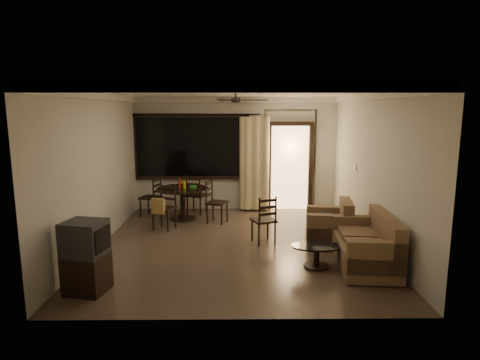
{
  "coord_description": "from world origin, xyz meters",
  "views": [
    {
      "loc": [
        -0.0,
        -7.19,
        2.47
      ],
      "look_at": [
        0.08,
        0.2,
        1.18
      ],
      "focal_mm": 30.0,
      "sensor_mm": 36.0,
      "label": 1
    }
  ],
  "objects_px": {
    "dining_chair_west": "(151,204)",
    "side_chair": "(264,229)",
    "dining_table": "(183,195)",
    "armchair": "(331,226)",
    "sofa": "(369,247)",
    "dining_chair_north": "(197,202)",
    "coffee_table": "(317,253)",
    "dining_chair_east": "(217,210)",
    "dining_chair_south": "(164,215)",
    "tv_cabinet": "(86,257)"
  },
  "relations": [
    {
      "from": "dining_chair_west",
      "to": "side_chair",
      "type": "height_order",
      "value": "dining_chair_west"
    },
    {
      "from": "dining_table",
      "to": "armchair",
      "type": "height_order",
      "value": "dining_table"
    },
    {
      "from": "sofa",
      "to": "armchair",
      "type": "xyz_separation_m",
      "value": [
        -0.33,
        1.12,
        0.01
      ]
    },
    {
      "from": "dining_table",
      "to": "sofa",
      "type": "distance_m",
      "value": 4.41
    },
    {
      "from": "dining_chair_west",
      "to": "sofa",
      "type": "bearing_deg",
      "value": 72.05
    },
    {
      "from": "dining_table",
      "to": "armchair",
      "type": "relative_size",
      "value": 1.25
    },
    {
      "from": "dining_chair_west",
      "to": "armchair",
      "type": "distance_m",
      "value": 4.31
    },
    {
      "from": "dining_chair_north",
      "to": "armchair",
      "type": "height_order",
      "value": "dining_chair_north"
    },
    {
      "from": "dining_table",
      "to": "dining_chair_west",
      "type": "bearing_deg",
      "value": 160.43
    },
    {
      "from": "dining_chair_west",
      "to": "armchair",
      "type": "relative_size",
      "value": 1.02
    },
    {
      "from": "coffee_table",
      "to": "dining_chair_north",
      "type": "bearing_deg",
      "value": 123.23
    },
    {
      "from": "dining_chair_east",
      "to": "dining_chair_north",
      "type": "bearing_deg",
      "value": 52.76
    },
    {
      "from": "dining_chair_west",
      "to": "coffee_table",
      "type": "bearing_deg",
      "value": 65.68
    },
    {
      "from": "dining_chair_south",
      "to": "side_chair",
      "type": "bearing_deg",
      "value": -3.83
    },
    {
      "from": "dining_chair_east",
      "to": "dining_chair_south",
      "type": "height_order",
      "value": "same"
    },
    {
      "from": "dining_table",
      "to": "tv_cabinet",
      "type": "distance_m",
      "value": 3.83
    },
    {
      "from": "dining_chair_west",
      "to": "dining_chair_north",
      "type": "distance_m",
      "value": 1.08
    },
    {
      "from": "dining_chair_east",
      "to": "tv_cabinet",
      "type": "height_order",
      "value": "tv_cabinet"
    },
    {
      "from": "sofa",
      "to": "dining_chair_north",
      "type": "bearing_deg",
      "value": 137.4
    },
    {
      "from": "dining_chair_west",
      "to": "dining_chair_east",
      "type": "bearing_deg",
      "value": 90.0
    },
    {
      "from": "dining_table",
      "to": "dining_chair_west",
      "type": "xyz_separation_m",
      "value": [
        -0.79,
        0.28,
        -0.29
      ]
    },
    {
      "from": "armchair",
      "to": "dining_table",
      "type": "bearing_deg",
      "value": 158.52
    },
    {
      "from": "dining_chair_east",
      "to": "sofa",
      "type": "distance_m",
      "value": 3.64
    },
    {
      "from": "dining_chair_north",
      "to": "armchair",
      "type": "bearing_deg",
      "value": 159.68
    },
    {
      "from": "dining_chair_east",
      "to": "coffee_table",
      "type": "height_order",
      "value": "dining_chair_east"
    },
    {
      "from": "side_chair",
      "to": "tv_cabinet",
      "type": "bearing_deg",
      "value": 18.52
    },
    {
      "from": "dining_table",
      "to": "sofa",
      "type": "height_order",
      "value": "dining_table"
    },
    {
      "from": "dining_chair_west",
      "to": "side_chair",
      "type": "distance_m",
      "value": 3.2
    },
    {
      "from": "dining_table",
      "to": "dining_chair_east",
      "type": "height_order",
      "value": "same"
    },
    {
      "from": "dining_chair_east",
      "to": "side_chair",
      "type": "xyz_separation_m",
      "value": [
        0.95,
        -1.41,
        -0.01
      ]
    },
    {
      "from": "dining_chair_south",
      "to": "dining_chair_north",
      "type": "distance_m",
      "value": 1.44
    },
    {
      "from": "sofa",
      "to": "armchair",
      "type": "relative_size",
      "value": 1.75
    },
    {
      "from": "side_chair",
      "to": "coffee_table",
      "type": "bearing_deg",
      "value": 102.22
    },
    {
      "from": "dining_chair_east",
      "to": "sofa",
      "type": "xyz_separation_m",
      "value": [
        2.54,
        -2.61,
        0.05
      ]
    },
    {
      "from": "sofa",
      "to": "dining_table",
      "type": "bearing_deg",
      "value": 144.48
    },
    {
      "from": "dining_chair_east",
      "to": "tv_cabinet",
      "type": "relative_size",
      "value": 0.95
    },
    {
      "from": "dining_chair_east",
      "to": "dining_chair_south",
      "type": "xyz_separation_m",
      "value": [
        -1.08,
        -0.53,
        0.02
      ]
    },
    {
      "from": "dining_chair_west",
      "to": "dining_chair_south",
      "type": "distance_m",
      "value": 1.2
    },
    {
      "from": "dining_chair_north",
      "to": "tv_cabinet",
      "type": "bearing_deg",
      "value": 95.25
    },
    {
      "from": "side_chair",
      "to": "sofa",
      "type": "bearing_deg",
      "value": 122.84
    },
    {
      "from": "armchair",
      "to": "dining_chair_west",
      "type": "bearing_deg",
      "value": 160.65
    },
    {
      "from": "side_chair",
      "to": "armchair",
      "type": "bearing_deg",
      "value": 156.2
    },
    {
      "from": "side_chair",
      "to": "dining_chair_west",
      "type": "bearing_deg",
      "value": -58.02
    },
    {
      "from": "dining_chair_east",
      "to": "sofa",
      "type": "relative_size",
      "value": 0.58
    },
    {
      "from": "coffee_table",
      "to": "tv_cabinet",
      "type": "bearing_deg",
      "value": -165.73
    },
    {
      "from": "tv_cabinet",
      "to": "sofa",
      "type": "xyz_separation_m",
      "value": [
        4.16,
        0.85,
        -0.17
      ]
    },
    {
      "from": "dining_table",
      "to": "side_chair",
      "type": "height_order",
      "value": "dining_table"
    },
    {
      "from": "dining_chair_north",
      "to": "side_chair",
      "type": "relative_size",
      "value": 1.04
    },
    {
      "from": "sofa",
      "to": "side_chair",
      "type": "relative_size",
      "value": 1.77
    },
    {
      "from": "tv_cabinet",
      "to": "armchair",
      "type": "height_order",
      "value": "tv_cabinet"
    }
  ]
}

